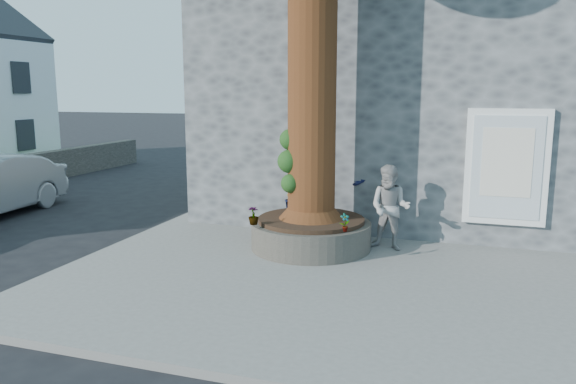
% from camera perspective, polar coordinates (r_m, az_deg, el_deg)
% --- Properties ---
extents(ground, '(120.00, 120.00, 0.00)m').
position_cam_1_polar(ground, '(9.45, -5.80, -9.14)').
color(ground, black).
rests_on(ground, ground).
extents(pavement, '(9.00, 8.00, 0.12)m').
position_cam_1_polar(pavement, '(9.87, 4.67, -7.89)').
color(pavement, slate).
rests_on(pavement, ground).
extents(yellow_line, '(0.10, 30.00, 0.01)m').
position_cam_1_polar(yellow_line, '(11.75, -17.55, -5.64)').
color(yellow_line, yellow).
rests_on(yellow_line, ground).
extents(stone_shop, '(10.30, 8.30, 6.30)m').
position_cam_1_polar(stone_shop, '(15.36, 14.11, 10.10)').
color(stone_shop, '#47494C').
rests_on(stone_shop, ground).
extents(planter, '(2.30, 2.30, 0.60)m').
position_cam_1_polar(planter, '(10.86, 2.35, -4.21)').
color(planter, black).
rests_on(planter, pavement).
extents(man, '(0.74, 0.49, 2.00)m').
position_cam_1_polar(man, '(11.88, 7.04, 0.47)').
color(man, '#141637').
rests_on(man, pavement).
extents(woman, '(0.86, 0.71, 1.63)m').
position_cam_1_polar(woman, '(10.83, 10.33, -1.58)').
color(woman, '#A19D9A').
rests_on(woman, pavement).
extents(shopping_bag, '(0.20, 0.12, 0.28)m').
position_cam_1_polar(shopping_bag, '(11.93, 8.19, -3.74)').
color(shopping_bag, white).
rests_on(shopping_bag, pavement).
extents(plant_a, '(0.20, 0.20, 0.32)m').
position_cam_1_polar(plant_a, '(9.75, 5.81, -3.11)').
color(plant_a, gray).
rests_on(plant_a, planter).
extents(plant_b, '(0.26, 0.26, 0.38)m').
position_cam_1_polar(plant_b, '(11.68, 0.11, -0.66)').
color(plant_b, gray).
rests_on(plant_b, planter).
extents(plant_c, '(0.23, 0.23, 0.34)m').
position_cam_1_polar(plant_c, '(10.24, -3.53, -2.38)').
color(plant_c, gray).
rests_on(plant_c, planter).
extents(plant_d, '(0.36, 0.37, 0.32)m').
position_cam_1_polar(plant_d, '(11.24, 3.32, -1.28)').
color(plant_d, gray).
rests_on(plant_d, planter).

